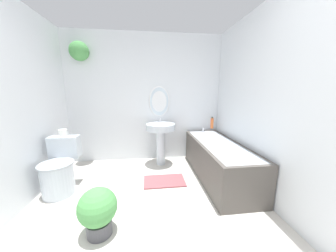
% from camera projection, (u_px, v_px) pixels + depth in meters
% --- Properties ---
extents(wall_back, '(3.00, 0.32, 2.40)m').
position_uv_depth(wall_back, '(142.00, 96.00, 3.22)').
color(wall_back, silver).
rests_on(wall_back, ground_plane).
extents(wall_left, '(0.06, 2.87, 2.40)m').
position_uv_depth(wall_left, '(0.00, 106.00, 1.71)').
color(wall_left, silver).
rests_on(wall_left, ground_plane).
extents(wall_right, '(0.06, 2.87, 2.40)m').
position_uv_depth(wall_right, '(266.00, 104.00, 2.06)').
color(wall_right, silver).
rests_on(wall_right, ground_plane).
extents(toilet, '(0.42, 0.58, 0.72)m').
position_uv_depth(toilet, '(60.00, 170.00, 2.26)').
color(toilet, silver).
rests_on(toilet, ground_plane).
extents(pedestal_sink, '(0.52, 0.52, 0.87)m').
position_uv_depth(pedestal_sink, '(161.00, 134.00, 3.08)').
color(pedestal_sink, silver).
rests_on(pedestal_sink, ground_plane).
extents(bathtub, '(0.63, 1.70, 0.64)m').
position_uv_depth(bathtub, '(218.00, 159.00, 2.66)').
color(bathtub, '#4C4742').
rests_on(bathtub, ground_plane).
extents(shampoo_bottle, '(0.06, 0.06, 0.22)m').
position_uv_depth(shampoo_bottle, '(212.00, 123.00, 3.28)').
color(shampoo_bottle, '#DB6633').
rests_on(shampoo_bottle, bathtub).
extents(potted_plant, '(0.36, 0.36, 0.47)m').
position_uv_depth(potted_plant, '(98.00, 210.00, 1.57)').
color(potted_plant, '#47474C').
rests_on(potted_plant, ground_plane).
extents(bath_mat, '(0.62, 0.38, 0.02)m').
position_uv_depth(bath_mat, '(164.00, 181.00, 2.56)').
color(bath_mat, '#934C51').
rests_on(bath_mat, ground_plane).
extents(toilet_paper_roll, '(0.11, 0.11, 0.10)m').
position_uv_depth(toilet_paper_roll, '(63.00, 133.00, 2.38)').
color(toilet_paper_roll, white).
rests_on(toilet_paper_roll, toilet).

